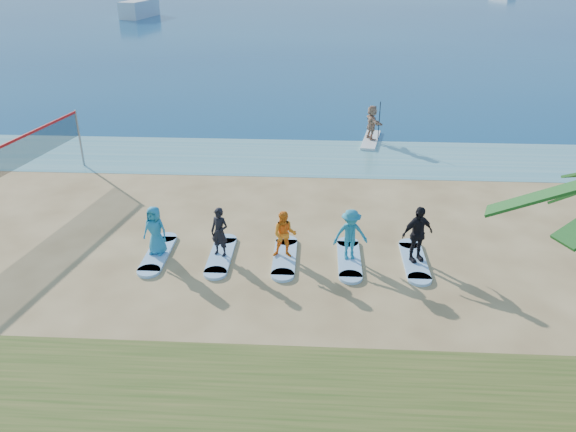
# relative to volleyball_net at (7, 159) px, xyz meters

# --- Properties ---
(ground) EXTENTS (600.00, 600.00, 0.00)m
(ground) POSITION_rel_volleyball_net_xyz_m (9.32, -4.47, -1.90)
(ground) COLOR tan
(ground) RESTS_ON ground
(shallow_water) EXTENTS (600.00, 600.00, 0.00)m
(shallow_water) POSITION_rel_volleyball_net_xyz_m (9.32, 6.03, -1.90)
(shallow_water) COLOR teal
(shallow_water) RESTS_ON ground
(volleyball_net) EXTENTS (1.67, 8.95, 2.50)m
(volleyball_net) POSITION_rel_volleyball_net_xyz_m (0.00, 0.00, 0.00)
(volleyball_net) COLOR gray
(volleyball_net) RESTS_ON ground
(paddleboard) EXTENTS (1.23, 3.08, 0.12)m
(paddleboard) POSITION_rel_volleyball_net_xyz_m (13.75, 8.56, -1.84)
(paddleboard) COLOR silver
(paddleboard) RESTS_ON ground
(paddleboarder) EXTENTS (0.98, 1.64, 1.69)m
(paddleboarder) POSITION_rel_volleyball_net_xyz_m (13.75, 8.56, -0.94)
(paddleboarder) COLOR tan
(paddleboarder) RESTS_ON paddleboard
(boat_offshore_a) EXTENTS (3.70, 7.38, 2.16)m
(boat_offshore_a) POSITION_rel_volleyball_net_xyz_m (-13.08, 59.66, -1.90)
(boat_offshore_a) COLOR silver
(boat_offshore_a) RESTS_ON ground
(surfboard_0) EXTENTS (0.70, 2.20, 0.09)m
(surfboard_0) POSITION_rel_volleyball_net_xyz_m (6.17, -3.26, -1.86)
(surfboard_0) COLOR #95C2E8
(surfboard_0) RESTS_ON ground
(student_0) EXTENTS (0.87, 0.67, 1.58)m
(student_0) POSITION_rel_volleyball_net_xyz_m (6.17, -3.26, -1.02)
(student_0) COLOR teal
(student_0) RESTS_ON surfboard_0
(surfboard_1) EXTENTS (0.70, 2.20, 0.09)m
(surfboard_1) POSITION_rel_volleyball_net_xyz_m (8.17, -3.26, -1.86)
(surfboard_1) COLOR #95C2E8
(surfboard_1) RESTS_ON ground
(student_1) EXTENTS (0.67, 0.56, 1.58)m
(student_1) POSITION_rel_volleyball_net_xyz_m (8.17, -3.26, -1.03)
(student_1) COLOR black
(student_1) RESTS_ON surfboard_1
(surfboard_2) EXTENTS (0.70, 2.20, 0.09)m
(surfboard_2) POSITION_rel_volleyball_net_xyz_m (10.18, -3.26, -1.86)
(surfboard_2) COLOR #95C2E8
(surfboard_2) RESTS_ON ground
(student_2) EXTENTS (0.75, 0.59, 1.52)m
(student_2) POSITION_rel_volleyball_net_xyz_m (10.18, -3.26, -1.06)
(student_2) COLOR orange
(student_2) RESTS_ON surfboard_2
(surfboard_3) EXTENTS (0.70, 2.20, 0.09)m
(surfboard_3) POSITION_rel_volleyball_net_xyz_m (12.18, -3.26, -1.86)
(surfboard_3) COLOR #95C2E8
(surfboard_3) RESTS_ON ground
(student_3) EXTENTS (1.15, 0.79, 1.64)m
(student_3) POSITION_rel_volleyball_net_xyz_m (12.18, -3.26, -1.00)
(student_3) COLOR teal
(student_3) RESTS_ON surfboard_3
(surfboard_4) EXTENTS (0.70, 2.20, 0.09)m
(surfboard_4) POSITION_rel_volleyball_net_xyz_m (14.18, -3.26, -1.86)
(surfboard_4) COLOR #95C2E8
(surfboard_4) RESTS_ON ground
(student_4) EXTENTS (1.14, 0.84, 1.79)m
(student_4) POSITION_rel_volleyball_net_xyz_m (14.18, -3.26, -0.92)
(student_4) COLOR black
(student_4) RESTS_ON surfboard_4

